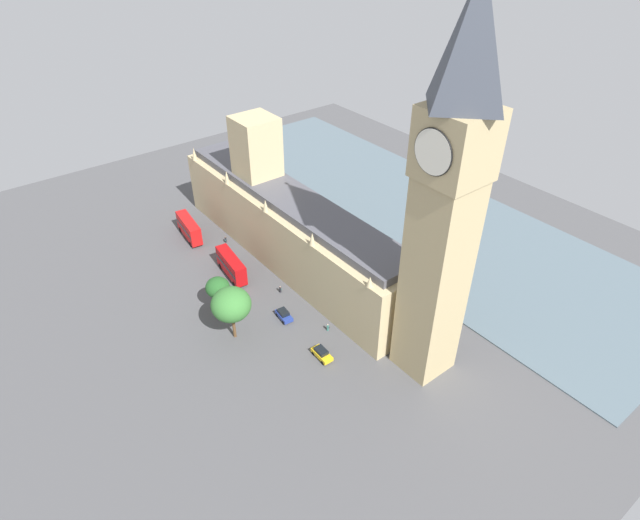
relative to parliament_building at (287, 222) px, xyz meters
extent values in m
plane|color=#4C4C4F|center=(1.99, 1.57, -8.50)|extent=(147.69, 147.69, 0.00)
cube|color=slate|center=(-34.79, 1.57, -8.38)|extent=(44.13, 132.93, 0.25)
cube|color=tan|center=(-0.01, 1.57, -1.45)|extent=(12.94, 68.05, 14.10)
cube|color=tan|center=(-0.01, -10.68, 5.73)|extent=(8.33, 8.33, 28.47)
cube|color=#4C4C54|center=(-0.01, 1.57, 6.40)|extent=(9.84, 65.33, 1.60)
cone|color=tan|center=(6.06, -29.05, 7.16)|extent=(1.20, 1.20, 3.12)
cone|color=tan|center=(6.06, -13.74, 7.10)|extent=(1.20, 1.20, 3.02)
cone|color=tan|center=(6.06, 1.57, 6.89)|extent=(1.20, 1.20, 2.58)
cone|color=tan|center=(6.06, 16.88, 6.87)|extent=(1.20, 1.20, 2.55)
cone|color=tan|center=(6.06, 32.19, 6.57)|extent=(1.20, 1.20, 1.95)
cube|color=tan|center=(0.60, 40.55, 9.04)|extent=(7.79, 7.79, 35.08)
cube|color=tan|center=(0.60, 40.55, 31.40)|extent=(8.56, 8.56, 9.64)
cylinder|color=silver|center=(5.03, 40.55, 31.40)|extent=(0.25, 5.92, 5.92)
torus|color=black|center=(5.03, 40.55, 31.40)|extent=(0.24, 6.16, 6.16)
cylinder|color=silver|center=(0.60, 36.12, 31.40)|extent=(5.92, 0.25, 5.92)
torus|color=black|center=(0.60, 36.12, 31.40)|extent=(6.16, 0.24, 6.16)
pyramid|color=#383D47|center=(0.60, 40.55, 44.31)|extent=(8.56, 8.56, 16.18)
cube|color=red|center=(13.96, -20.00, -5.85)|extent=(3.80, 10.73, 4.20)
cube|color=black|center=(13.96, -20.00, -5.77)|extent=(3.81, 10.34, 0.70)
cylinder|color=black|center=(14.64, -23.79, -7.95)|extent=(0.49, 1.14, 1.10)
cylinder|color=black|center=(12.36, -23.50, -7.95)|extent=(0.49, 1.14, 1.10)
cylinder|color=black|center=(15.56, -16.50, -7.95)|extent=(0.49, 1.14, 1.10)
cylinder|color=black|center=(13.28, -16.21, -7.95)|extent=(0.49, 1.14, 1.10)
cube|color=#B20C0F|center=(13.67, -1.15, -5.85)|extent=(3.74, 10.72, 4.20)
cube|color=black|center=(13.67, -1.15, -5.77)|extent=(3.75, 10.33, 0.70)
cylinder|color=black|center=(12.96, 2.64, -7.95)|extent=(0.48, 1.13, 1.10)
cylinder|color=black|center=(15.25, 2.36, -7.95)|extent=(0.48, 1.13, 1.10)
cylinder|color=black|center=(12.08, -4.66, -7.95)|extent=(0.48, 1.13, 1.10)
cylinder|color=black|center=(14.37, -4.93, -7.95)|extent=(0.48, 1.13, 1.10)
cube|color=navy|center=(12.83, 16.75, -7.79)|extent=(2.26, 4.17, 0.75)
cube|color=black|center=(12.81, 16.55, -7.09)|extent=(1.78, 2.39, 0.65)
cylinder|color=black|center=(12.12, 18.11, -8.16)|extent=(0.32, 0.70, 0.68)
cylinder|color=black|center=(13.80, 17.94, -8.16)|extent=(0.32, 0.70, 0.68)
cylinder|color=black|center=(11.85, 15.57, -8.16)|extent=(0.32, 0.70, 0.68)
cylinder|color=black|center=(13.54, 15.39, -8.16)|extent=(0.32, 0.70, 0.68)
cube|color=gold|center=(13.40, 29.11, -7.79)|extent=(1.99, 4.27, 0.75)
cube|color=black|center=(13.39, 28.89, -7.09)|extent=(1.63, 2.41, 0.65)
cylinder|color=black|center=(12.59, 30.48, -8.16)|extent=(0.27, 0.69, 0.68)
cylinder|color=black|center=(14.29, 30.43, -8.16)|extent=(0.27, 0.69, 0.68)
cylinder|color=black|center=(12.51, 27.78, -8.16)|extent=(0.27, 0.69, 0.68)
cylinder|color=black|center=(14.20, 27.73, -8.16)|extent=(0.27, 0.69, 0.68)
cylinder|color=#336B60|center=(8.33, 24.37, -7.87)|extent=(0.59, 0.59, 1.25)
sphere|color=beige|center=(8.33, 24.37, -7.13)|extent=(0.24, 0.24, 0.24)
cube|color=black|center=(8.13, 24.56, -7.81)|extent=(0.27, 0.28, 0.23)
cylinder|color=black|center=(8.45, -13.12, -7.87)|extent=(0.60, 0.60, 1.27)
sphere|color=#8C6647|center=(8.45, -13.12, -7.11)|extent=(0.24, 0.24, 0.24)
cube|color=#336B60|center=(8.65, -12.94, -7.80)|extent=(0.27, 0.28, 0.23)
cylinder|color=black|center=(8.88, 9.74, -7.88)|extent=(0.58, 0.58, 1.25)
sphere|color=tan|center=(8.88, 9.74, -7.13)|extent=(0.24, 0.24, 0.24)
cube|color=#336B60|center=(8.67, 9.90, -7.82)|extent=(0.25, 0.29, 0.22)
cylinder|color=brown|center=(21.14, 7.31, -6.52)|extent=(0.56, 0.56, 3.96)
ellipsoid|color=#235623|center=(21.14, 7.31, -2.83)|extent=(4.56, 4.56, 3.87)
cylinder|color=brown|center=(22.63, 15.27, -6.03)|extent=(0.56, 0.56, 4.93)
ellipsoid|color=#387533|center=(22.63, 15.27, -0.91)|extent=(7.08, 7.08, 6.02)
cylinder|color=black|center=(21.27, 9.76, -5.91)|extent=(0.18, 0.18, 5.18)
sphere|color=#F2EAC6|center=(21.27, 9.76, -3.05)|extent=(0.56, 0.56, 0.56)
camera|label=1|loc=(53.03, 79.44, 57.83)|focal=29.29mm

